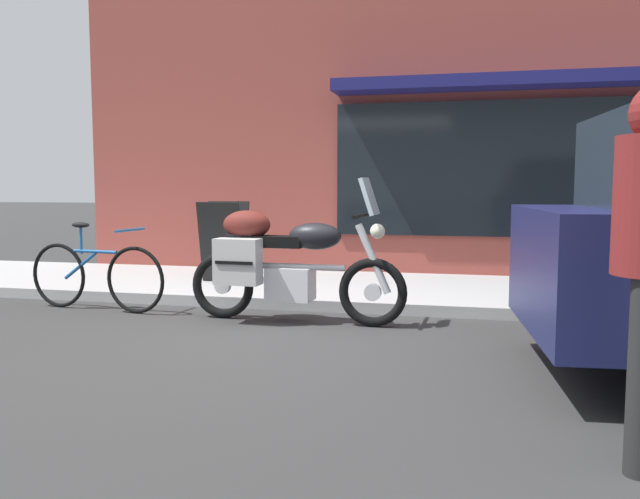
# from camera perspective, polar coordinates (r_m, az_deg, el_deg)

# --- Properties ---
(ground_plane) EXTENTS (80.00, 80.00, 0.00)m
(ground_plane) POSITION_cam_1_polar(r_m,az_deg,el_deg) (5.95, -3.97, -7.38)
(ground_plane) COLOR #313131
(touring_motorcycle) EXTENTS (2.19, 0.63, 1.41)m
(touring_motorcycle) POSITION_cam_1_polar(r_m,az_deg,el_deg) (6.38, -3.35, -0.95)
(touring_motorcycle) COLOR black
(touring_motorcycle) RESTS_ON ground_plane
(parked_bicycle) EXTENTS (1.70, 0.48, 0.94)m
(parked_bicycle) POSITION_cam_1_polar(r_m,az_deg,el_deg) (7.41, -18.89, -2.09)
(parked_bicycle) COLOR black
(parked_bicycle) RESTS_ON ground_plane
(sandwich_board_sign) EXTENTS (0.55, 0.43, 1.01)m
(sandwich_board_sign) POSITION_cam_1_polar(r_m,az_deg,el_deg) (8.36, -8.36, 0.69)
(sandwich_board_sign) COLOR black
(sandwich_board_sign) RESTS_ON sidewalk_curb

